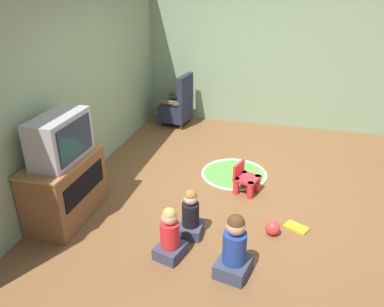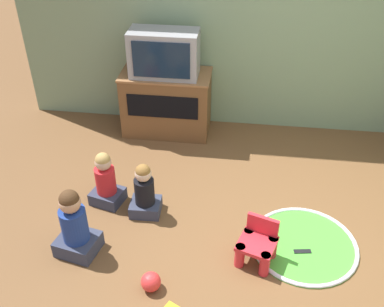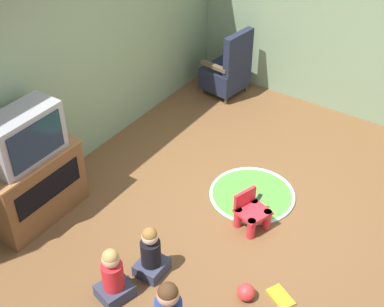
{
  "view_description": "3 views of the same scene",
  "coord_description": "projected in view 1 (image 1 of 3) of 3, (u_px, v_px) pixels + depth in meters",
  "views": [
    {
      "loc": [
        -4.43,
        -0.62,
        2.61
      ],
      "look_at": [
        -0.41,
        0.46,
        0.62
      ],
      "focal_mm": 35.0,
      "sensor_mm": 36.0,
      "label": 1
    },
    {
      "loc": [
        -0.32,
        -2.86,
        2.98
      ],
      "look_at": [
        -0.72,
        0.28,
        0.73
      ],
      "focal_mm": 42.0,
      "sensor_mm": 36.0,
      "label": 2
    },
    {
      "loc": [
        -3.73,
        -1.93,
        3.92
      ],
      "look_at": [
        -0.39,
        0.35,
        0.88
      ],
      "focal_mm": 50.0,
      "sensor_mm": 36.0,
      "label": 3
    }
  ],
  "objects": [
    {
      "name": "black_armchair",
      "position": [
        178.0,
        106.0,
        7.08
      ],
      "size": [
        0.62,
        0.58,
        0.97
      ],
      "rotation": [
        0.0,
        0.0,
        3.02
      ],
      "color": "brown",
      "rests_on": "ground_plane"
    },
    {
      "name": "book",
      "position": [
        296.0,
        227.0,
        4.26
      ],
      "size": [
        0.25,
        0.3,
        0.02
      ],
      "rotation": [
        0.0,
        0.0,
        1.1
      ],
      "color": "gold",
      "rests_on": "ground_plane"
    },
    {
      "name": "tv_cabinet",
      "position": [
        65.0,
        188.0,
        4.31
      ],
      "size": [
        1.04,
        0.53,
        0.76
      ],
      "color": "brown",
      "rests_on": "ground_plane"
    },
    {
      "name": "wall_right",
      "position": [
        283.0,
        50.0,
        6.64
      ],
      "size": [
        0.12,
        5.16,
        2.82
      ],
      "color": "gray",
      "rests_on": "ground_plane"
    },
    {
      "name": "child_watching_left",
      "position": [
        191.0,
        216.0,
        4.07
      ],
      "size": [
        0.29,
        0.26,
        0.56
      ],
      "rotation": [
        0.0,
        0.0,
        0.03
      ],
      "color": "#33384C",
      "rests_on": "ground_plane"
    },
    {
      "name": "yellow_kid_chair",
      "position": [
        246.0,
        180.0,
        4.92
      ],
      "size": [
        0.38,
        0.37,
        0.4
      ],
      "rotation": [
        0.0,
        0.0,
        -0.32
      ],
      "color": "red",
      "rests_on": "ground_plane"
    },
    {
      "name": "remote_control",
      "position": [
        240.0,
        175.0,
        5.37
      ],
      "size": [
        0.16,
        0.07,
        0.02
      ],
      "rotation": [
        0.0,
        0.0,
        0.16
      ],
      "color": "black",
      "rests_on": "ground_plane"
    },
    {
      "name": "television",
      "position": [
        60.0,
        138.0,
        4.03
      ],
      "size": [
        0.76,
        0.38,
        0.52
      ],
      "color": "#939399",
      "rests_on": "tv_cabinet"
    },
    {
      "name": "child_watching_center",
      "position": [
        234.0,
        249.0,
        3.5
      ],
      "size": [
        0.4,
        0.36,
        0.67
      ],
      "rotation": [
        0.0,
        0.0,
        -0.21
      ],
      "color": "#33384C",
      "rests_on": "ground_plane"
    },
    {
      "name": "child_watching_right",
      "position": [
        170.0,
        236.0,
        3.74
      ],
      "size": [
        0.35,
        0.33,
        0.58
      ],
      "rotation": [
        0.0,
        0.0,
        -0.26
      ],
      "color": "#33384C",
      "rests_on": "ground_plane"
    },
    {
      "name": "play_mat",
      "position": [
        234.0,
        174.0,
        5.41
      ],
      "size": [
        0.95,
        0.95,
        0.04
      ],
      "color": "green",
      "rests_on": "ground_plane"
    },
    {
      "name": "toy_ball",
      "position": [
        273.0,
        228.0,
        4.14
      ],
      "size": [
        0.16,
        0.16,
        0.16
      ],
      "color": "red",
      "rests_on": "ground_plane"
    },
    {
      "name": "ground_plane",
      "position": [
        232.0,
        185.0,
        5.13
      ],
      "size": [
        30.0,
        30.0,
        0.0
      ],
      "primitive_type": "plane",
      "color": "brown"
    },
    {
      "name": "wall_back",
      "position": [
        74.0,
        77.0,
        4.84
      ],
      "size": [
        5.61,
        0.12,
        2.82
      ],
      "color": "gray",
      "rests_on": "ground_plane"
    }
  ]
}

